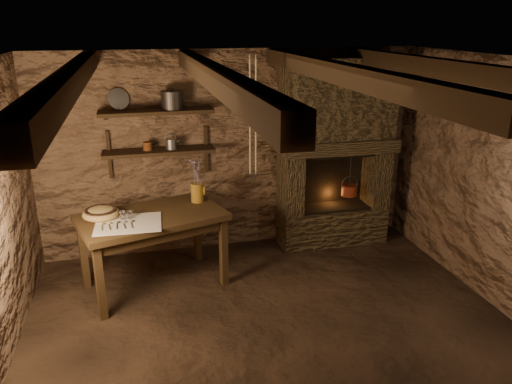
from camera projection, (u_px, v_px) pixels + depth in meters
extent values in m
plane|color=black|center=(275.00, 333.00, 4.55)|extent=(4.50, 4.50, 0.00)
cube|color=#4C3424|center=(231.00, 152.00, 5.99)|extent=(4.50, 0.04, 2.40)
cube|color=#4C3424|center=(396.00, 362.00, 2.32)|extent=(4.50, 0.04, 2.40)
cube|color=#4C3424|center=(508.00, 190.00, 4.66)|extent=(0.04, 4.00, 2.40)
cube|color=black|center=(279.00, 62.00, 3.76)|extent=(4.50, 4.00, 0.04)
cube|color=black|center=(71.00, 80.00, 3.45)|extent=(0.14, 3.95, 0.16)
cube|color=black|center=(214.00, 76.00, 3.68)|extent=(0.14, 3.95, 0.16)
cube|color=black|center=(340.00, 73.00, 3.90)|extent=(0.14, 3.95, 0.16)
cube|color=black|center=(452.00, 70.00, 4.13)|extent=(0.14, 3.95, 0.16)
cube|color=black|center=(159.00, 151.00, 5.62)|extent=(1.25, 0.30, 0.04)
cube|color=black|center=(156.00, 112.00, 5.47)|extent=(1.25, 0.30, 0.04)
cube|color=#392D1C|center=(331.00, 225.00, 6.37)|extent=(1.35, 0.45, 0.45)
cube|color=#392D1C|center=(290.00, 183.00, 6.05)|extent=(0.23, 0.45, 0.75)
cube|color=#392D1C|center=(375.00, 177.00, 6.31)|extent=(0.23, 0.45, 0.75)
cube|color=#392D1C|center=(337.00, 145.00, 6.00)|extent=(1.43, 0.51, 0.16)
cube|color=#392D1C|center=(338.00, 98.00, 5.85)|extent=(1.35, 0.45, 0.94)
cube|color=black|center=(328.00, 175.00, 6.36)|extent=(0.90, 0.06, 0.75)
cube|color=#312211|center=(151.00, 217.00, 5.10)|extent=(1.61, 1.20, 0.06)
cube|color=#312211|center=(152.00, 226.00, 5.13)|extent=(1.46, 1.05, 0.10)
cube|color=beige|center=(128.00, 224.00, 4.85)|extent=(0.65, 0.54, 0.01)
cylinder|color=#AD7921|center=(197.00, 192.00, 5.42)|extent=(0.15, 0.15, 0.21)
torus|color=#AD7921|center=(204.00, 190.00, 5.43)|extent=(0.02, 0.12, 0.12)
ellipsoid|color=olive|center=(101.00, 214.00, 4.99)|extent=(0.45, 0.45, 0.13)
cylinder|color=#322F2C|center=(172.00, 101.00, 5.47)|extent=(0.30, 0.30, 0.18)
cylinder|color=gray|center=(118.00, 99.00, 5.43)|extent=(0.26, 0.17, 0.23)
cylinder|color=#552811|center=(147.00, 146.00, 5.57)|extent=(0.10, 0.10, 0.10)
cylinder|color=maroon|center=(349.00, 190.00, 6.23)|extent=(0.20, 0.20, 0.14)
torus|color=#322F2C|center=(350.00, 184.00, 6.20)|extent=(0.22, 0.01, 0.22)
cylinder|color=#322F2C|center=(350.00, 171.00, 6.14)|extent=(0.01, 0.01, 0.44)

